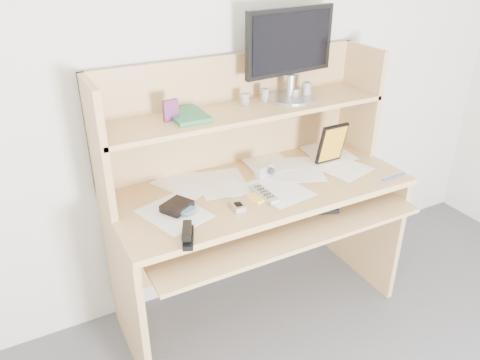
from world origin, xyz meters
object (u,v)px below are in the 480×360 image
keyboard (285,205)px  game_case (332,144)px  desk (252,188)px  tv_remote (264,194)px  monitor (290,51)px

keyboard → game_case: bearing=39.5°
desk → tv_remote: 0.20m
desk → monitor: size_ratio=2.86×
monitor → keyboard: bearing=-128.2°
desk → monitor: (0.26, 0.11, 0.61)m
desk → game_case: bearing=-6.3°
tv_remote → monitor: bearing=39.9°
desk → keyboard: (0.08, -0.17, -0.03)m
desk → monitor: bearing=23.1°
tv_remote → monitor: monitor is taller
game_case → keyboard: bearing=-161.3°
desk → game_case: (0.43, -0.05, 0.17)m
tv_remote → game_case: 0.50m
keyboard → game_case: 0.42m
keyboard → monitor: 0.72m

